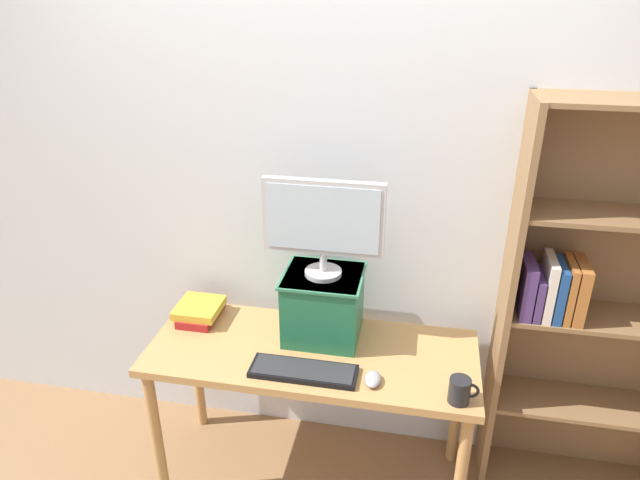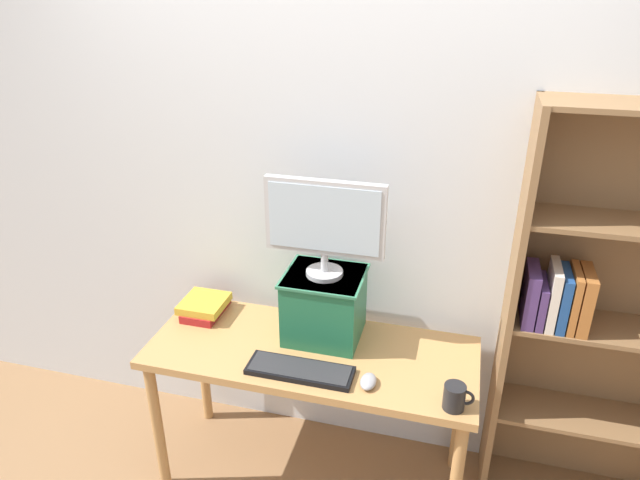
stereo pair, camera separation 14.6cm
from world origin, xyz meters
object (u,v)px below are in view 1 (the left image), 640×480
object	(u,v)px
computer_monitor	(323,222)
book_stack	(200,311)
riser_box	(323,304)
desk	(312,366)
bookshelf_unit	(603,312)
computer_mouse	(373,379)
coffee_mug	(460,390)
keyboard	(303,371)

from	to	relation	value
computer_monitor	book_stack	world-z (taller)	computer_monitor
book_stack	riser_box	bearing A→B (deg)	-2.24
desk	bookshelf_unit	size ratio (longest dim) A/B	0.78
computer_monitor	computer_mouse	xyz separation A→B (m)	(0.26, -0.29, -0.54)
bookshelf_unit	computer_mouse	xyz separation A→B (m)	(-0.92, -0.41, -0.17)
coffee_mug	computer_monitor	bearing A→B (deg)	150.50
riser_box	coffee_mug	world-z (taller)	riser_box
computer_monitor	book_stack	distance (m)	0.79
coffee_mug	computer_mouse	bearing A→B (deg)	172.43
bookshelf_unit	keyboard	distance (m)	1.29
keyboard	book_stack	world-z (taller)	book_stack
computer_mouse	coffee_mug	distance (m)	0.34
bookshelf_unit	computer_mouse	distance (m)	1.02
book_stack	coffee_mug	xyz separation A→B (m)	(1.19, -0.36, 0.01)
computer_monitor	coffee_mug	size ratio (longest dim) A/B	4.38
book_stack	computer_mouse	bearing A→B (deg)	-20.28
desk	computer_monitor	bearing A→B (deg)	77.63
desk	riser_box	world-z (taller)	riser_box
riser_box	computer_mouse	distance (m)	0.41
bookshelf_unit	computer_monitor	world-z (taller)	bookshelf_unit
book_stack	desk	bearing A→B (deg)	-14.39
coffee_mug	keyboard	bearing A→B (deg)	175.57
computer_monitor	riser_box	bearing A→B (deg)	90.00
computer_mouse	book_stack	size ratio (longest dim) A/B	0.43
book_stack	bookshelf_unit	bearing A→B (deg)	3.00
desk	computer_monitor	distance (m)	0.66
bookshelf_unit	book_stack	distance (m)	1.78
bookshelf_unit	computer_mouse	world-z (taller)	bookshelf_unit
riser_box	computer_monitor	distance (m)	0.39
coffee_mug	book_stack	bearing A→B (deg)	163.15
computer_monitor	keyboard	world-z (taller)	computer_monitor
computer_mouse	coffee_mug	bearing A→B (deg)	-7.57
computer_mouse	book_stack	bearing A→B (deg)	159.72
computer_mouse	book_stack	world-z (taller)	book_stack
desk	coffee_mug	size ratio (longest dim) A/B	12.32
bookshelf_unit	computer_monitor	xyz separation A→B (m)	(-1.18, -0.12, 0.37)
desk	riser_box	distance (m)	0.28
desk	riser_box	xyz separation A→B (m)	(0.03, 0.12, 0.25)
desk	computer_monitor	world-z (taller)	computer_monitor
riser_box	keyboard	xyz separation A→B (m)	(-0.03, -0.29, -0.15)
bookshelf_unit	computer_mouse	size ratio (longest dim) A/B	17.59
computer_mouse	coffee_mug	size ratio (longest dim) A/B	0.90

